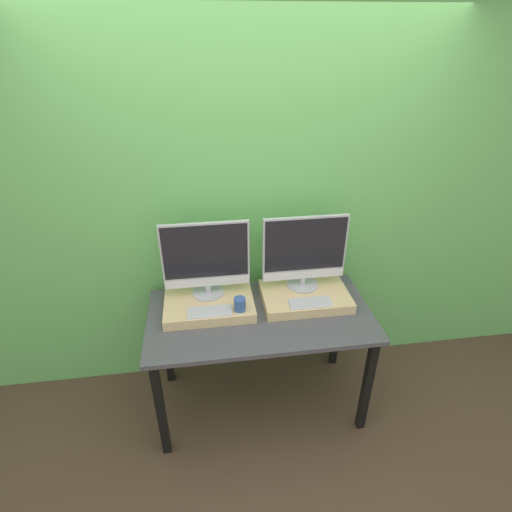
% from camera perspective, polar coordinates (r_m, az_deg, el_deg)
% --- Properties ---
extents(ground_plane, '(12.00, 12.00, 0.00)m').
position_cam_1_polar(ground_plane, '(2.89, 1.71, -25.40)').
color(ground_plane, '#4C3828').
extents(wall_back, '(8.00, 0.04, 2.60)m').
position_cam_1_polar(wall_back, '(2.67, -0.78, 6.06)').
color(wall_back, '#66B75B').
rests_on(wall_back, ground_plane).
extents(workbench, '(1.42, 0.73, 0.80)m').
position_cam_1_polar(workbench, '(2.62, 0.57, -9.87)').
color(workbench, '#47474C').
rests_on(workbench, ground_plane).
extents(wooden_riser_left, '(0.57, 0.39, 0.07)m').
position_cam_1_polar(wooden_riser_left, '(2.60, -6.70, -6.85)').
color(wooden_riser_left, '#D6B77F').
rests_on(wooden_riser_left, workbench).
extents(monitor_left, '(0.55, 0.21, 0.50)m').
position_cam_1_polar(monitor_left, '(2.51, -7.17, -0.37)').
color(monitor_left, '#B2B2B7').
rests_on(monitor_left, wooden_riser_left).
extents(keyboard_left, '(0.27, 0.11, 0.01)m').
position_cam_1_polar(keyboard_left, '(2.47, -6.64, -7.88)').
color(keyboard_left, silver).
rests_on(keyboard_left, wooden_riser_left).
extents(mug, '(0.07, 0.07, 0.08)m').
position_cam_1_polar(mug, '(2.46, -2.33, -6.90)').
color(mug, '#335693').
rests_on(mug, wooden_riser_left).
extents(wooden_riser_right, '(0.57, 0.39, 0.07)m').
position_cam_1_polar(wooden_riser_right, '(2.67, 7.00, -5.71)').
color(wooden_riser_right, '#D6B77F').
rests_on(wooden_riser_right, workbench).
extents(monitor_right, '(0.55, 0.21, 0.50)m').
position_cam_1_polar(monitor_right, '(2.58, 6.96, 0.63)').
color(monitor_right, '#B2B2B7').
rests_on(monitor_right, wooden_riser_right).
extents(keyboard_right, '(0.27, 0.11, 0.01)m').
position_cam_1_polar(keyboard_right, '(2.55, 7.78, -6.63)').
color(keyboard_right, silver).
rests_on(keyboard_right, wooden_riser_right).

